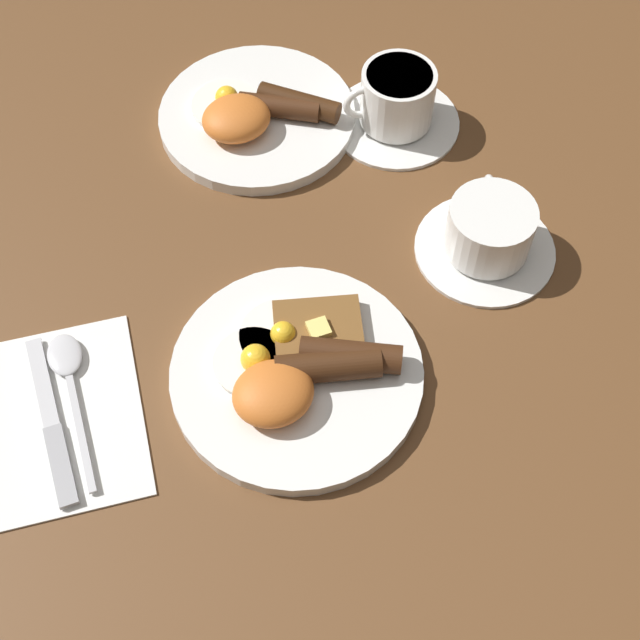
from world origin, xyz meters
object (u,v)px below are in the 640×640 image
breakfast_plate_far (256,115)px  knife (53,429)px  teacup_near (489,233)px  breakfast_plate_near (298,370)px  teacup_far (396,103)px  spoon (68,371)px

breakfast_plate_far → knife: size_ratio=1.26×
breakfast_plate_far → teacup_near: (0.16, -0.26, 0.01)m
breakfast_plate_near → teacup_far: teacup_far is taller
teacup_near → spoon: 0.44m
spoon → breakfast_plate_near: bearing=-109.1°
teacup_near → teacup_far: size_ratio=0.99×
teacup_far → spoon: bearing=-155.9°
knife → spoon: spoon is taller
breakfast_plate_near → teacup_near: size_ratio=1.64×
breakfast_plate_far → teacup_far: teacup_far is taller
teacup_near → teacup_far: teacup_far is taller
breakfast_plate_far → knife: bearing=-135.1°
teacup_far → knife: 0.51m
teacup_far → knife: (-0.45, -0.24, -0.02)m
breakfast_plate_far → knife: (-0.30, -0.30, -0.01)m
teacup_near → spoon: size_ratio=0.86×
breakfast_plate_far → spoon: size_ratio=1.32×
teacup_near → spoon: bearing=178.5°
breakfast_plate_far → teacup_near: bearing=-57.9°
knife → teacup_far: bearing=-60.1°
breakfast_plate_near → spoon: 0.22m
knife → spoon: bearing=-25.0°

